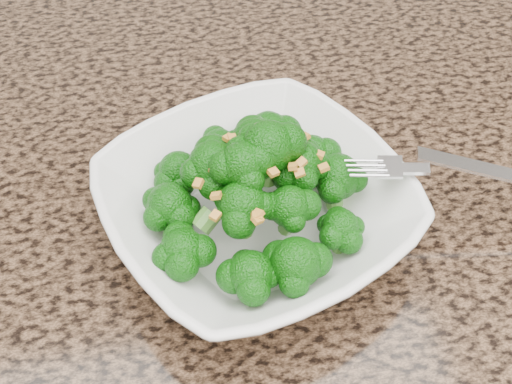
{
  "coord_description": "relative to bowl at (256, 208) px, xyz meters",
  "views": [
    {
      "loc": [
        -0.01,
        -0.05,
        1.33
      ],
      "look_at": [
        0.05,
        0.29,
        0.95
      ],
      "focal_mm": 45.0,
      "sensor_mm": 36.0,
      "label": 1
    }
  ],
  "objects": [
    {
      "name": "garlic_topping",
      "position": [
        0.0,
        0.0,
        0.1
      ],
      "size": [
        0.13,
        0.13,
        0.01
      ],
      "primitive_type": null,
      "color": "gold",
      "rests_on": "broccoli_pile"
    },
    {
      "name": "bowl",
      "position": [
        0.0,
        0.0,
        0.0
      ],
      "size": [
        0.32,
        0.32,
        0.06
      ],
      "primitive_type": "imported",
      "rotation": [
        0.0,
        0.0,
        0.4
      ],
      "color": "white",
      "rests_on": "granite_counter"
    },
    {
      "name": "broccoli_pile",
      "position": [
        0.0,
        0.0,
        0.06
      ],
      "size": [
        0.21,
        0.21,
        0.07
      ],
      "primitive_type": null,
      "color": "#0F590A",
      "rests_on": "bowl"
    },
    {
      "name": "fork",
      "position": [
        0.13,
        -0.01,
        0.04
      ],
      "size": [
        0.2,
        0.08,
        0.01
      ],
      "primitive_type": null,
      "rotation": [
        0.0,
        0.0,
        -0.28
      ],
      "color": "silver",
      "rests_on": "bowl"
    },
    {
      "name": "granite_counter",
      "position": [
        -0.05,
        0.01,
        -0.04
      ],
      "size": [
        1.64,
        1.04,
        0.03
      ],
      "primitive_type": "cube",
      "color": "brown",
      "rests_on": "cabinet"
    }
  ]
}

